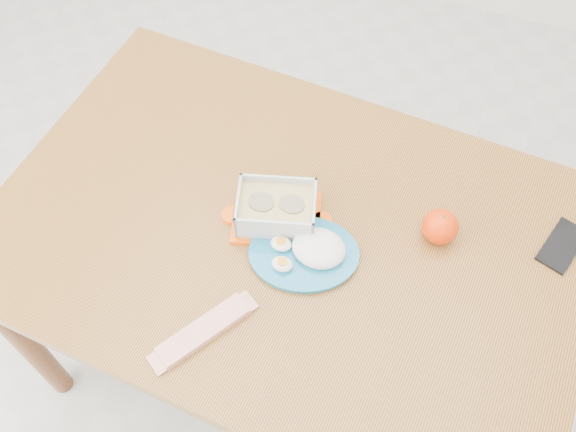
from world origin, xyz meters
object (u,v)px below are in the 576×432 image
(dining_table, at_px, (288,251))
(smartphone, at_px, (562,245))
(food_container, at_px, (276,210))
(orange_fruit, at_px, (440,227))
(rice_plate, at_px, (309,251))

(dining_table, relative_size, smartphone, 10.32)
(food_container, bearing_deg, dining_table, -45.16)
(orange_fruit, xyz_separation_m, smartphone, (0.26, 0.07, -0.04))
(rice_plate, bearing_deg, orange_fruit, 12.23)
(orange_fruit, distance_m, rice_plate, 0.29)
(food_container, distance_m, smartphone, 0.63)
(orange_fruit, bearing_deg, smartphone, 14.54)
(food_container, distance_m, orange_fruit, 0.36)
(dining_table, relative_size, rice_plate, 4.68)
(orange_fruit, xyz_separation_m, rice_plate, (-0.25, -0.14, -0.02))
(smartphone, bearing_deg, rice_plate, -139.37)
(food_container, relative_size, rice_plate, 0.77)
(rice_plate, bearing_deg, food_container, 128.92)
(smartphone, bearing_deg, food_container, -148.18)
(dining_table, relative_size, orange_fruit, 17.57)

